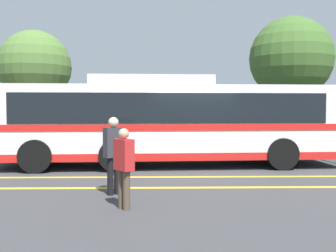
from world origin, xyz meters
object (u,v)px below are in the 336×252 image
parked_car_2 (193,133)px  tree_1 (291,59)px  parked_car_1 (61,132)px  tree_0 (35,67)px  transit_bus (168,120)px  pedestrian_2 (114,151)px  parked_car_3 (313,133)px  pedestrian_1 (124,164)px

parked_car_2 → tree_1: bearing=124.3°
parked_car_1 → tree_0: 6.03m
tree_1 → parked_car_2: bearing=-145.6°
transit_bus → tree_0: 12.86m
pedestrian_2 → tree_1: tree_1 is taller
pedestrian_2 → tree_0: (-6.25, 14.44, 3.34)m
parked_car_2 → tree_0: bearing=-114.7°
parked_car_2 → tree_1: (6.22, 4.26, 4.15)m
parked_car_3 → pedestrian_1: 14.12m
parked_car_2 → pedestrian_2: size_ratio=2.39×
tree_1 → tree_0: bearing=-179.3°
tree_0 → tree_1: 15.12m
parked_car_3 → pedestrian_2: size_ratio=2.37×
parked_car_2 → parked_car_3: (5.89, -0.14, -0.03)m
parked_car_1 → pedestrian_1: bearing=-157.0°
transit_bus → parked_car_3: 9.33m
parked_car_3 → parked_car_2: bearing=-91.5°
pedestrian_1 → pedestrian_2: size_ratio=0.89×
tree_0 → tree_1: tree_1 is taller
transit_bus → pedestrian_2: size_ratio=6.75×
parked_car_1 → parked_car_2: bearing=-85.4°
parked_car_1 → parked_car_3: 12.26m
parked_car_2 → parked_car_3: 5.89m
pedestrian_1 → transit_bus: bearing=133.1°
transit_bus → parked_car_2: bearing=164.1°
pedestrian_1 → tree_1: (8.52, 15.89, 4.01)m
pedestrian_2 → parked_car_1: bearing=-105.2°
transit_bus → pedestrian_1: (-0.95, -5.67, -0.66)m
pedestrian_1 → pedestrian_2: (-0.34, 1.27, 0.12)m
parked_car_1 → tree_1: bearing=-67.3°
parked_car_3 → tree_1: bearing=175.6°
transit_bus → tree_0: tree_0 is taller
transit_bus → pedestrian_2: 4.62m
parked_car_1 → tree_0: bearing=34.6°
transit_bus → pedestrian_1: bearing=-12.7°
parked_car_2 → pedestrian_1: 11.87m
parked_car_3 → pedestrian_1: pedestrian_1 is taller
transit_bus → parked_car_2: size_ratio=2.82×
tree_0 → parked_car_3: bearing=-15.9°
parked_car_1 → pedestrian_1: 12.23m
parked_car_1 → parked_car_2: 6.37m
transit_bus → parked_car_3: bearing=125.7°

